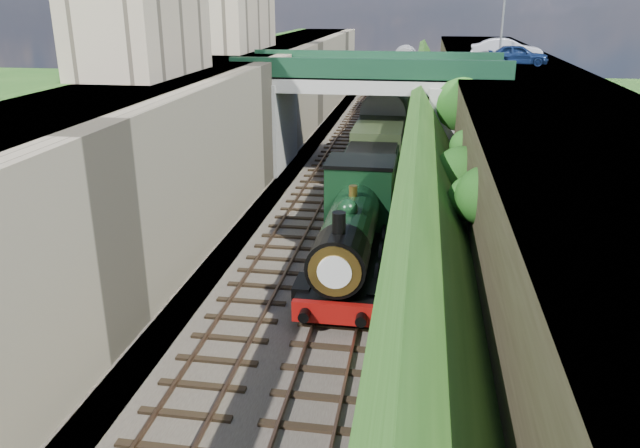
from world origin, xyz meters
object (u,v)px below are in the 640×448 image
(road_bridge, at_px, (378,108))
(locomotive, at_px, (352,232))
(car_silver, at_px, (506,50))
(tender, at_px, (368,186))
(tree, at_px, (463,105))
(car_blue, at_px, (518,55))
(lamppost, at_px, (504,13))

(road_bridge, distance_m, locomotive, 16.32)
(locomotive, bearing_deg, road_bridge, 90.91)
(car_silver, height_order, locomotive, car_silver)
(locomotive, height_order, tender, locomotive)
(tree, height_order, tender, tree)
(tender, bearing_deg, tree, 55.58)
(tree, bearing_deg, tender, -124.42)
(car_silver, bearing_deg, tender, 157.29)
(road_bridge, xyz_separation_m, car_blue, (8.75, 5.49, 2.84))
(tree, relative_size, tender, 1.10)
(road_bridge, relative_size, car_silver, 3.30)
(road_bridge, relative_size, tender, 2.67)
(tree, bearing_deg, lamppost, 70.17)
(tree, height_order, lamppost, lamppost)
(road_bridge, height_order, car_silver, car_silver)
(tree, relative_size, lamppost, 1.10)
(lamppost, relative_size, locomotive, 0.59)
(lamppost, bearing_deg, locomotive, -108.83)
(car_blue, bearing_deg, road_bridge, 126.92)
(lamppost, xyz_separation_m, car_blue, (1.14, 0.09, -2.65))
(car_silver, bearing_deg, locomotive, 164.66)
(car_blue, bearing_deg, locomotive, 163.41)
(lamppost, bearing_deg, road_bridge, -144.65)
(lamppost, bearing_deg, car_blue, 4.39)
(tree, distance_m, lamppost, 9.22)
(tree, xyz_separation_m, lamppost, (2.64, 7.33, 4.92))
(road_bridge, relative_size, tree, 2.42)
(lamppost, distance_m, tender, 17.87)
(tender, bearing_deg, car_blue, 59.28)
(locomotive, bearing_deg, tree, 71.69)
(road_bridge, relative_size, locomotive, 1.56)
(car_blue, distance_m, locomotive, 23.80)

